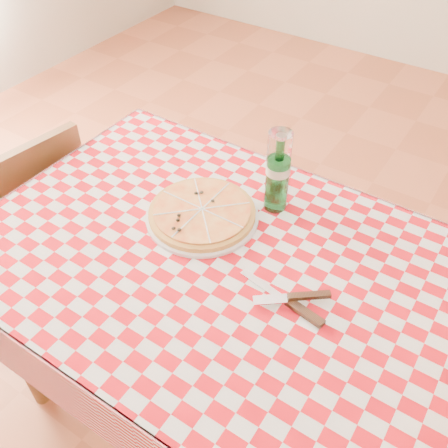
# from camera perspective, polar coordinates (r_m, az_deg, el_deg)

# --- Properties ---
(dining_table) EXTENTS (1.20, 0.80, 0.75)m
(dining_table) POSITION_cam_1_polar(r_m,az_deg,el_deg) (1.35, -0.69, -6.68)
(dining_table) COLOR brown
(dining_table) RESTS_ON ground
(tablecloth) EXTENTS (1.30, 0.90, 0.01)m
(tablecloth) POSITION_cam_1_polar(r_m,az_deg,el_deg) (1.28, -0.73, -3.96)
(tablecloth) COLOR #AC0A14
(tablecloth) RESTS_ON dining_table
(chair_far) EXTENTS (0.41, 0.41, 0.81)m
(chair_far) POSITION_cam_1_polar(r_m,az_deg,el_deg) (1.95, -20.57, 0.90)
(chair_far) COLOR brown
(chair_far) RESTS_ON ground
(pizza_plate) EXTENTS (0.32, 0.32, 0.04)m
(pizza_plate) POSITION_cam_1_polar(r_m,az_deg,el_deg) (1.37, -2.52, 1.37)
(pizza_plate) COLOR gold
(pizza_plate) RESTS_ON tablecloth
(water_bottle) EXTENTS (0.08, 0.08, 0.24)m
(water_bottle) POSITION_cam_1_polar(r_m,az_deg,el_deg) (1.35, 6.18, 5.85)
(water_bottle) COLOR #196527
(water_bottle) RESTS_ON tablecloth
(wine_glass) EXTENTS (0.09, 0.09, 0.18)m
(wine_glass) POSITION_cam_1_polar(r_m,az_deg,el_deg) (1.45, 6.25, 7.31)
(wine_glass) COLOR white
(wine_glass) RESTS_ON tablecloth
(cutlery) EXTENTS (0.31, 0.28, 0.03)m
(cutlery) POSITION_cam_1_polar(r_m,az_deg,el_deg) (1.18, 7.25, -8.46)
(cutlery) COLOR silver
(cutlery) RESTS_ON tablecloth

